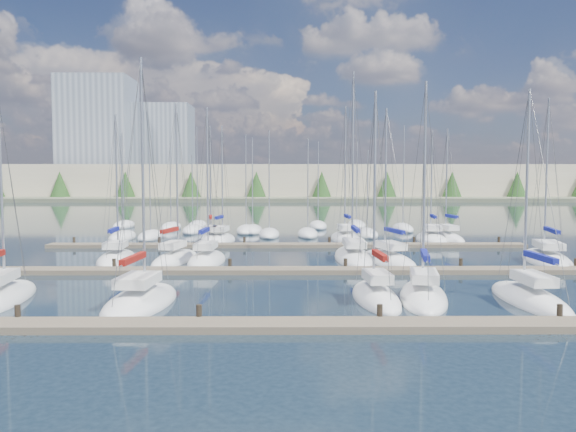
{
  "coord_description": "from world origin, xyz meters",
  "views": [
    {
      "loc": [
        -0.21,
        -21.54,
        6.48
      ],
      "look_at": [
        0.0,
        14.0,
        4.0
      ],
      "focal_mm": 35.0,
      "sensor_mm": 36.0,
      "label": 1
    }
  ],
  "objects_px": {
    "sailboat_h": "(117,259)",
    "sailboat_j": "(207,260)",
    "sailboat_r": "(448,238)",
    "sailboat_o": "(221,240)",
    "sailboat_p": "(346,238)",
    "sailboat_i": "(175,259)",
    "sailboat_c": "(141,301)",
    "sailboat_q": "(431,238)",
    "sailboat_k": "(353,257)",
    "sailboat_n": "(211,239)",
    "sailboat_f": "(529,299)",
    "sailboat_e": "(423,296)",
    "sailboat_b": "(0,298)",
    "sailboat_d": "(376,297)",
    "sailboat_l": "(388,260)",
    "sailboat_m": "(546,259)"
  },
  "relations": [
    {
      "from": "sailboat_r",
      "to": "sailboat_j",
      "type": "bearing_deg",
      "value": -151.82
    },
    {
      "from": "sailboat_q",
      "to": "sailboat_f",
      "type": "xyz_separation_m",
      "value": [
        -2.44,
        -28.65,
        0.01
      ]
    },
    {
      "from": "sailboat_p",
      "to": "sailboat_l",
      "type": "relative_size",
      "value": 1.17
    },
    {
      "from": "sailboat_l",
      "to": "sailboat_r",
      "type": "relative_size",
      "value": 1.02
    },
    {
      "from": "sailboat_d",
      "to": "sailboat_m",
      "type": "distance_m",
      "value": 20.47
    },
    {
      "from": "sailboat_n",
      "to": "sailboat_e",
      "type": "bearing_deg",
      "value": -66.99
    },
    {
      "from": "sailboat_c",
      "to": "sailboat_d",
      "type": "height_order",
      "value": "sailboat_c"
    },
    {
      "from": "sailboat_c",
      "to": "sailboat_r",
      "type": "bearing_deg",
      "value": 54.89
    },
    {
      "from": "sailboat_c",
      "to": "sailboat_q",
      "type": "xyz_separation_m",
      "value": [
        22.36,
        29.02,
        -0.01
      ]
    },
    {
      "from": "sailboat_d",
      "to": "sailboat_h",
      "type": "bearing_deg",
      "value": 139.35
    },
    {
      "from": "sailboat_c",
      "to": "sailboat_h",
      "type": "bearing_deg",
      "value": 115.38
    },
    {
      "from": "sailboat_n",
      "to": "sailboat_r",
      "type": "bearing_deg",
      "value": -3.06
    },
    {
      "from": "sailboat_f",
      "to": "sailboat_i",
      "type": "distance_m",
      "value": 25.29
    },
    {
      "from": "sailboat_l",
      "to": "sailboat_r",
      "type": "height_order",
      "value": "sailboat_l"
    },
    {
      "from": "sailboat_b",
      "to": "sailboat_l",
      "type": "bearing_deg",
      "value": 23.28
    },
    {
      "from": "sailboat_c",
      "to": "sailboat_o",
      "type": "bearing_deg",
      "value": 92.46
    },
    {
      "from": "sailboat_h",
      "to": "sailboat_o",
      "type": "distance_m",
      "value": 14.55
    },
    {
      "from": "sailboat_o",
      "to": "sailboat_b",
      "type": "bearing_deg",
      "value": -99.58
    },
    {
      "from": "sailboat_q",
      "to": "sailboat_r",
      "type": "relative_size",
      "value": 0.99
    },
    {
      "from": "sailboat_d",
      "to": "sailboat_l",
      "type": "height_order",
      "value": "sailboat_l"
    },
    {
      "from": "sailboat_i",
      "to": "sailboat_p",
      "type": "bearing_deg",
      "value": 55.74
    },
    {
      "from": "sailboat_h",
      "to": "sailboat_j",
      "type": "height_order",
      "value": "sailboat_j"
    },
    {
      "from": "sailboat_l",
      "to": "sailboat_e",
      "type": "xyz_separation_m",
      "value": [
        -0.55,
        -12.99,
        0.01
      ]
    },
    {
      "from": "sailboat_d",
      "to": "sailboat_r",
      "type": "distance_m",
      "value": 30.63
    },
    {
      "from": "sailboat_o",
      "to": "sailboat_l",
      "type": "bearing_deg",
      "value": -35.57
    },
    {
      "from": "sailboat_h",
      "to": "sailboat_r",
      "type": "distance_m",
      "value": 32.99
    },
    {
      "from": "sailboat_b",
      "to": "sailboat_e",
      "type": "relative_size",
      "value": 0.94
    },
    {
      "from": "sailboat_m",
      "to": "sailboat_r",
      "type": "height_order",
      "value": "sailboat_m"
    },
    {
      "from": "sailboat_r",
      "to": "sailboat_j",
      "type": "distance_m",
      "value": 27.2
    },
    {
      "from": "sailboat_r",
      "to": "sailboat_o",
      "type": "height_order",
      "value": "sailboat_o"
    },
    {
      "from": "sailboat_p",
      "to": "sailboat_i",
      "type": "height_order",
      "value": "sailboat_p"
    },
    {
      "from": "sailboat_n",
      "to": "sailboat_m",
      "type": "distance_m",
      "value": 30.67
    },
    {
      "from": "sailboat_f",
      "to": "sailboat_e",
      "type": "height_order",
      "value": "sailboat_e"
    },
    {
      "from": "sailboat_f",
      "to": "sailboat_m",
      "type": "height_order",
      "value": "sailboat_m"
    },
    {
      "from": "sailboat_c",
      "to": "sailboat_j",
      "type": "distance_m",
      "value": 14.12
    },
    {
      "from": "sailboat_o",
      "to": "sailboat_h",
      "type": "bearing_deg",
      "value": -108.69
    },
    {
      "from": "sailboat_j",
      "to": "sailboat_c",
      "type": "bearing_deg",
      "value": -92.42
    },
    {
      "from": "sailboat_b",
      "to": "sailboat_p",
      "type": "bearing_deg",
      "value": 46.38
    },
    {
      "from": "sailboat_k",
      "to": "sailboat_j",
      "type": "distance_m",
      "value": 11.44
    },
    {
      "from": "sailboat_n",
      "to": "sailboat_m",
      "type": "bearing_deg",
      "value": -31.83
    },
    {
      "from": "sailboat_n",
      "to": "sailboat_b",
      "type": "xyz_separation_m",
      "value": [
        -7.41,
        -27.12,
        -0.03
      ]
    },
    {
      "from": "sailboat_b",
      "to": "sailboat_j",
      "type": "relative_size",
      "value": 0.92
    },
    {
      "from": "sailboat_d",
      "to": "sailboat_b",
      "type": "height_order",
      "value": "sailboat_d"
    },
    {
      "from": "sailboat_e",
      "to": "sailboat_q",
      "type": "bearing_deg",
      "value": 84.87
    },
    {
      "from": "sailboat_p",
      "to": "sailboat_j",
      "type": "distance_m",
      "value": 19.42
    },
    {
      "from": "sailboat_m",
      "to": "sailboat_r",
      "type": "relative_size",
      "value": 1.09
    },
    {
      "from": "sailboat_d",
      "to": "sailboat_i",
      "type": "height_order",
      "value": "sailboat_i"
    },
    {
      "from": "sailboat_k",
      "to": "sailboat_m",
      "type": "distance_m",
      "value": 14.75
    },
    {
      "from": "sailboat_l",
      "to": "sailboat_b",
      "type": "bearing_deg",
      "value": -163.1
    },
    {
      "from": "sailboat_c",
      "to": "sailboat_n",
      "type": "bearing_deg",
      "value": 94.75
    }
  ]
}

